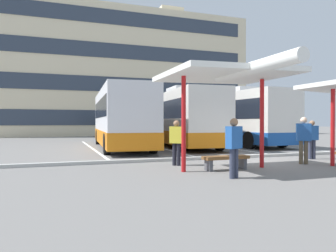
{
  "coord_description": "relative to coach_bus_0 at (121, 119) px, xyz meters",
  "views": [
    {
      "loc": [
        -7.72,
        -10.51,
        1.53
      ],
      "look_at": [
        -2.84,
        3.32,
        1.35
      ],
      "focal_mm": 34.24,
      "sensor_mm": 36.0,
      "label": 1
    }
  ],
  "objects": [
    {
      "name": "ground_plane",
      "position": [
        4.07,
        -8.19,
        -1.72
      ],
      "size": [
        160.0,
        160.0,
        0.0
      ],
      "primitive_type": "plane",
      "color": "slate"
    },
    {
      "name": "terminal_building",
      "position": [
        4.1,
        24.04,
        5.62
      ],
      "size": [
        30.16,
        15.64,
        17.41
      ],
      "color": "beige",
      "rests_on": "ground"
    },
    {
      "name": "coach_bus_0",
      "position": [
        0.0,
        0.0,
        0.0
      ],
      "size": [
        3.2,
        10.73,
        3.7
      ],
      "color": "silver",
      "rests_on": "ground"
    },
    {
      "name": "coach_bus_1",
      "position": [
        3.85,
        1.17,
        -0.01
      ],
      "size": [
        3.27,
        12.48,
        3.67
      ],
      "color": "silver",
      "rests_on": "ground"
    },
    {
      "name": "coach_bus_2",
      "position": [
        7.66,
        0.97,
        0.05
      ],
      "size": [
        3.51,
        11.38,
        3.77
      ],
      "color": "silver",
      "rests_on": "ground"
    },
    {
      "name": "lane_stripe_0",
      "position": [
        -1.63,
        0.2,
        -1.71
      ],
      "size": [
        0.16,
        14.0,
        0.01
      ],
      "primitive_type": "cube",
      "color": "white",
      "rests_on": "ground"
    },
    {
      "name": "lane_stripe_1",
      "position": [
        2.17,
        0.2,
        -1.71
      ],
      "size": [
        0.16,
        14.0,
        0.01
      ],
      "primitive_type": "cube",
      "color": "white",
      "rests_on": "ground"
    },
    {
      "name": "lane_stripe_2",
      "position": [
        5.97,
        0.2,
        -1.71
      ],
      "size": [
        0.16,
        14.0,
        0.01
      ],
      "primitive_type": "cube",
      "color": "white",
      "rests_on": "ground"
    },
    {
      "name": "lane_stripe_3",
      "position": [
        9.76,
        0.2,
        -1.71
      ],
      "size": [
        0.16,
        14.0,
        0.01
      ],
      "primitive_type": "cube",
      "color": "white",
      "rests_on": "ground"
    },
    {
      "name": "waiting_shelter_0",
      "position": [
        1.49,
        -9.88,
        1.26
      ],
      "size": [
        3.85,
        5.15,
        3.2
      ],
      "color": "red",
      "rests_on": "ground"
    },
    {
      "name": "bench_0",
      "position": [
        1.49,
        -9.68,
        -1.39
      ],
      "size": [
        1.57,
        0.48,
        0.45
      ],
      "color": "brown",
      "rests_on": "ground"
    },
    {
      "name": "platform_kerb",
      "position": [
        4.07,
        -6.86,
        -1.66
      ],
      "size": [
        44.0,
        0.24,
        0.12
      ],
      "primitive_type": "cube",
      "color": "#ADADA8",
      "rests_on": "ground"
    },
    {
      "name": "waiting_passenger_0",
      "position": [
        0.93,
        -11.1,
        -0.78
      ],
      "size": [
        0.52,
        0.38,
        1.64
      ],
      "color": "#33384C",
      "rests_on": "ground"
    },
    {
      "name": "waiting_passenger_1",
      "position": [
        0.37,
        -8.18,
        -0.81
      ],
      "size": [
        0.49,
        0.47,
        1.59
      ],
      "color": "black",
      "rests_on": "ground"
    },
    {
      "name": "waiting_passenger_2",
      "position": [
        6.35,
        -8.23,
        -0.81
      ],
      "size": [
        0.5,
        0.34,
        1.6
      ],
      "color": "#33384C",
      "rests_on": "ground"
    },
    {
      "name": "waiting_passenger_3",
      "position": [
        4.88,
        -9.36,
        -0.72
      ],
      "size": [
        0.54,
        0.44,
        1.71
      ],
      "color": "brown",
      "rests_on": "ground"
    }
  ]
}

